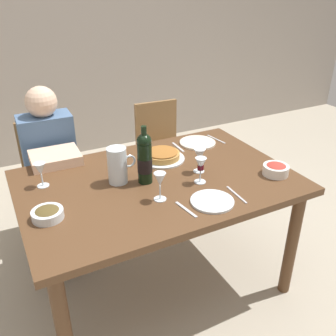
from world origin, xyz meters
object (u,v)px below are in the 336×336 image
(salad_bowl, at_px, (276,169))
(wine_glass_spare, at_px, (199,156))
(wine_bottle, at_px, (145,158))
(olive_bowl, at_px, (47,214))
(chair_right, at_px, (161,149))
(water_pitcher, at_px, (118,167))
(diner_left, at_px, (54,172))
(dinner_plate_right_setting, at_px, (198,143))
(baked_tart, at_px, (162,155))
(wine_glass_left_diner, at_px, (201,165))
(wine_glass_right_diner, at_px, (40,170))
(dinner_plate_left_setting, at_px, (212,201))
(chair_left, at_px, (50,173))
(dining_table, at_px, (158,193))
(wine_glass_centre, at_px, (160,181))

(salad_bowl, height_order, wine_glass_spare, wine_glass_spare)
(wine_bottle, relative_size, salad_bowl, 2.22)
(olive_bowl, xyz_separation_m, chair_right, (1.07, 0.99, -0.29))
(water_pitcher, xyz_separation_m, diner_left, (-0.25, 0.57, -0.23))
(dinner_plate_right_setting, bearing_deg, wine_bottle, -148.83)
(wine_glass_spare, distance_m, dinner_plate_right_setting, 0.42)
(chair_right, bearing_deg, baked_tart, 67.94)
(water_pitcher, relative_size, wine_glass_left_diner, 1.38)
(water_pitcher, relative_size, wine_glass_right_diner, 1.48)
(dinner_plate_left_setting, bearing_deg, chair_right, 75.46)
(wine_bottle, xyz_separation_m, dinner_plate_left_setting, (0.21, -0.35, -0.14))
(water_pitcher, relative_size, wine_glass_spare, 1.41)
(olive_bowl, distance_m, diner_left, 0.78)
(olive_bowl, distance_m, dinner_plate_right_setting, 1.16)
(salad_bowl, distance_m, chair_left, 1.59)
(baked_tart, xyz_separation_m, olive_bowl, (-0.75, -0.32, -0.00))
(baked_tart, bearing_deg, chair_right, 64.37)
(wine_glass_left_diner, bearing_deg, salad_bowl, -15.68)
(wine_glass_right_diner, xyz_separation_m, dinner_plate_right_setting, (1.04, 0.11, -0.09))
(baked_tart, bearing_deg, olive_bowl, -156.85)
(dining_table, relative_size, wine_glass_left_diner, 10.23)
(dinner_plate_left_setting, xyz_separation_m, dinner_plate_right_setting, (0.32, 0.67, 0.00))
(wine_glass_left_diner, distance_m, diner_left, 1.04)
(wine_glass_left_diner, relative_size, wine_glass_spare, 1.03)
(dinner_plate_right_setting, xyz_separation_m, chair_right, (-0.00, 0.56, -0.27))
(wine_bottle, relative_size, olive_bowl, 2.21)
(salad_bowl, relative_size, wine_glass_centre, 0.97)
(wine_glass_left_diner, bearing_deg, wine_glass_right_diner, 155.66)
(dining_table, distance_m, chair_right, 1.01)
(wine_bottle, height_order, diner_left, diner_left)
(wine_bottle, relative_size, chair_left, 0.37)
(water_pitcher, distance_m, chair_right, 1.11)
(wine_bottle, xyz_separation_m, wine_glass_right_diner, (-0.51, 0.21, -0.05))
(water_pitcher, distance_m, dinner_plate_left_setting, 0.54)
(wine_glass_right_diner, distance_m, chair_left, 0.77)
(olive_bowl, height_order, chair_left, chair_left)
(wine_glass_spare, height_order, dinner_plate_left_setting, wine_glass_spare)
(baked_tart, height_order, diner_left, diner_left)
(salad_bowl, distance_m, wine_glass_right_diner, 1.29)
(chair_left, distance_m, chair_right, 0.90)
(salad_bowl, xyz_separation_m, wine_glass_right_diner, (-1.20, 0.47, 0.06))
(salad_bowl, distance_m, chair_right, 1.19)
(salad_bowl, bearing_deg, baked_tart, 135.76)
(wine_bottle, relative_size, diner_left, 0.28)
(water_pitcher, distance_m, dinner_plate_right_setting, 0.71)
(wine_glass_spare, xyz_separation_m, dinner_plate_right_setting, (0.21, 0.35, -0.09))
(water_pitcher, height_order, wine_glass_spare, water_pitcher)
(wine_bottle, height_order, wine_glass_right_diner, wine_bottle)
(dinner_plate_right_setting, height_order, chair_right, chair_right)
(water_pitcher, xyz_separation_m, dinner_plate_right_setting, (0.66, 0.25, -0.08))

